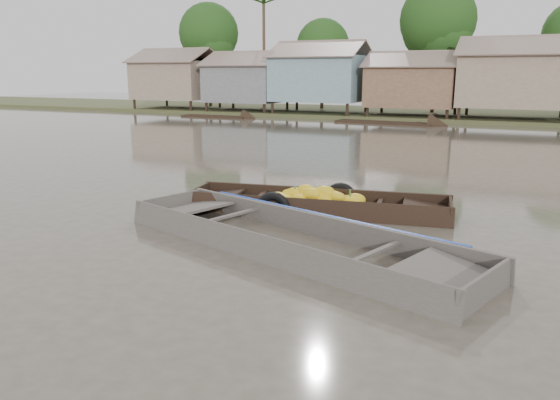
% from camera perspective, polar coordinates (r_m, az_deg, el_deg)
% --- Properties ---
extents(ground, '(120.00, 120.00, 0.00)m').
position_cam_1_polar(ground, '(9.88, 2.19, -5.52)').
color(ground, '#4E483C').
rests_on(ground, ground).
extents(riverbank, '(120.00, 12.47, 10.22)m').
position_cam_1_polar(riverbank, '(40.54, 24.19, 11.98)').
color(riverbank, '#384723').
rests_on(riverbank, ground).
extents(banana_boat, '(6.21, 2.38, 0.85)m').
position_cam_1_polar(banana_boat, '(12.72, 3.52, -0.37)').
color(banana_boat, black).
rests_on(banana_boat, ground).
extents(viewer_boat, '(7.66, 4.16, 0.60)m').
position_cam_1_polar(viewer_boat, '(10.09, 1.36, -4.74)').
color(viewer_boat, '#46403B').
rests_on(viewer_boat, ground).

